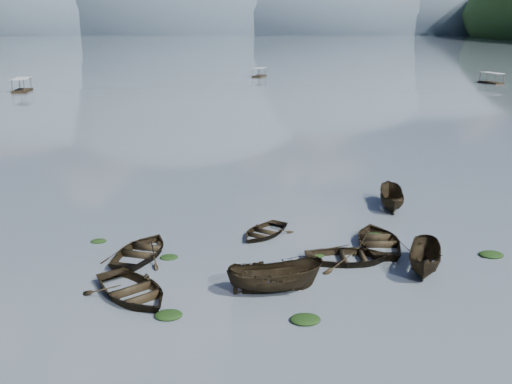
{
  "coord_description": "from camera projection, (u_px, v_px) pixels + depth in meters",
  "views": [
    {
      "loc": [
        -2.13,
        -21.5,
        11.88
      ],
      "look_at": [
        0.0,
        12.0,
        2.0
      ],
      "focal_mm": 40.0,
      "sensor_mm": 36.0,
      "label": 1
    }
  ],
  "objects": [
    {
      "name": "rowboat_2",
      "position": [
        275.0,
        291.0,
        26.39
      ],
      "size": [
        4.62,
        2.06,
        1.74
      ],
      "primitive_type": "imported",
      "rotation": [
        0.0,
        0.0,
        1.66
      ],
      "color": "black",
      "rests_on": "ground"
    },
    {
      "name": "weed_clump_6",
      "position": [
        169.0,
        258.0,
        30.2
      ],
      "size": [
        0.95,
        0.79,
        0.2
      ],
      "primitive_type": "ellipsoid",
      "color": "black",
      "rests_on": "ground"
    },
    {
      "name": "rowboat_8",
      "position": [
        390.0,
        208.0,
        38.51
      ],
      "size": [
        2.29,
        4.29,
        1.57
      ],
      "primitive_type": "imported",
      "rotation": [
        0.0,
        0.0,
        2.95
      ],
      "color": "black",
      "rests_on": "ground"
    },
    {
      "name": "weed_clump_2",
      "position": [
        305.0,
        321.0,
        23.76
      ],
      "size": [
        1.29,
        1.03,
        0.28
      ],
      "primitive_type": "ellipsoid",
      "color": "black",
      "rests_on": "ground"
    },
    {
      "name": "haze_mtn_b",
      "position": [
        181.0,
        33.0,
        882.06
      ],
      "size": [
        520.0,
        520.0,
        340.0
      ],
      "primitive_type": "ellipsoid",
      "color": "#475666",
      "rests_on": "ground"
    },
    {
      "name": "rowboat_0",
      "position": [
        133.0,
        297.0,
        25.88
      ],
      "size": [
        5.69,
        6.02,
        1.01
      ],
      "primitive_type": "imported",
      "rotation": [
        0.0,
        0.0,
        0.62
      ],
      "color": "black",
      "rests_on": "ground"
    },
    {
      "name": "weed_clump_4",
      "position": [
        491.0,
        256.0,
        30.46
      ],
      "size": [
        1.31,
        1.04,
        0.27
      ],
      "primitive_type": "ellipsoid",
      "color": "black",
      "rests_on": "ground"
    },
    {
      "name": "rowboat_5",
      "position": [
        424.0,
        271.0,
        28.59
      ],
      "size": [
        3.02,
        4.46,
        1.61
      ],
      "primitive_type": "imported",
      "rotation": [
        0.0,
        0.0,
        -0.38
      ],
      "color": "black",
      "rests_on": "ground"
    },
    {
      "name": "pontoon_right",
      "position": [
        491.0,
        83.0,
        119.88
      ],
      "size": [
        3.73,
        5.95,
        2.12
      ],
      "primitive_type": null,
      "rotation": [
        0.0,
        0.0,
        0.28
      ],
      "color": "black",
      "rests_on": "ground"
    },
    {
      "name": "rowboat_4",
      "position": [
        349.0,
        262.0,
        29.7
      ],
      "size": [
        4.69,
        3.43,
        0.95
      ],
      "primitive_type": "imported",
      "rotation": [
        0.0,
        0.0,
        1.54
      ],
      "color": "black",
      "rests_on": "ground"
    },
    {
      "name": "rowboat_1",
      "position": [
        142.0,
        256.0,
        30.47
      ],
      "size": [
        4.68,
        5.5,
        0.97
      ],
      "primitive_type": "imported",
      "rotation": [
        0.0,
        0.0,
        2.81
      ],
      "color": "black",
      "rests_on": "ground"
    },
    {
      "name": "weed_clump_0",
      "position": [
        169.0,
        316.0,
        24.13
      ],
      "size": [
        1.19,
        0.98,
        0.26
      ],
      "primitive_type": "ellipsoid",
      "color": "black",
      "rests_on": "ground"
    },
    {
      "name": "haze_mtn_c",
      "position": [
        309.0,
        32.0,
        894.24
      ],
      "size": [
        520.0,
        520.0,
        260.0
      ],
      "primitive_type": "ellipsoid",
      "color": "#475666",
      "rests_on": "ground"
    },
    {
      "name": "ground_plane",
      "position": [
        274.0,
        317.0,
        24.06
      ],
      "size": [
        2400.0,
        2400.0,
        0.0
      ],
      "primitive_type": "plane",
      "color": "slate"
    },
    {
      "name": "haze_mtn_a",
      "position": [
        49.0,
        33.0,
        869.88
      ],
      "size": [
        520.0,
        520.0,
        280.0
      ],
      "primitive_type": "ellipsoid",
      "color": "#475666",
      "rests_on": "ground"
    },
    {
      "name": "rowboat_3",
      "position": [
        378.0,
        245.0,
        31.9
      ],
      "size": [
        3.83,
        5.12,
        1.01
      ],
      "primitive_type": "imported",
      "rotation": [
        0.0,
        0.0,
        3.07
      ],
      "color": "black",
      "rests_on": "ground"
    },
    {
      "name": "haze_mtn_d",
      "position": [
        421.0,
        32.0,
        905.2
      ],
      "size": [
        520.0,
        520.0,
        220.0
      ],
      "primitive_type": "ellipsoid",
      "color": "#475666",
      "rests_on": "ground"
    },
    {
      "name": "weed_clump_1",
      "position": [
        271.0,
        274.0,
        28.29
      ],
      "size": [
        0.85,
        0.68,
        0.19
      ],
      "primitive_type": "ellipsoid",
      "color": "black",
      "rests_on": "ground"
    },
    {
      "name": "weed_clump_7",
      "position": [
        376.0,
        236.0,
        33.25
      ],
      "size": [
        1.05,
        0.84,
        0.23
      ],
      "primitive_type": "ellipsoid",
      "color": "black",
      "rests_on": "ground"
    },
    {
      "name": "weed_clump_3",
      "position": [
        316.0,
        256.0,
        30.46
      ],
      "size": [
        0.85,
        0.72,
        0.19
      ],
      "primitive_type": "ellipsoid",
      "color": "black",
      "rests_on": "ground"
    },
    {
      "name": "weed_clump_5",
      "position": [
        99.0,
        242.0,
        32.44
      ],
      "size": [
        0.9,
        0.73,
        0.19
      ],
      "primitive_type": "ellipsoid",
      "color": "black",
      "rests_on": "ground"
    },
    {
      "name": "pontoon_left",
      "position": [
        22.0,
        92.0,
        105.01
      ],
      "size": [
        3.07,
        6.34,
        2.36
      ],
      "primitive_type": null,
      "rotation": [
        0.0,
        0.0,
        0.08
      ],
      "color": "black",
      "rests_on": "ground"
    },
    {
      "name": "rowboat_7",
      "position": [
        264.0,
        235.0,
        33.51
      ],
      "size": [
        4.47,
        4.71,
        0.79
      ],
      "primitive_type": "imported",
      "rotation": [
        0.0,
        0.0,
        5.65
      ],
      "color": "black",
      "rests_on": "ground"
    },
    {
      "name": "pontoon_centre",
      "position": [
        259.0,
        77.0,
        134.98
      ],
      "size": [
        3.91,
        5.57,
        1.97
      ],
      "primitive_type": null,
      "rotation": [
        0.0,
        0.0,
        -0.38
      ],
      "color": "black",
      "rests_on": "ground"
    }
  ]
}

